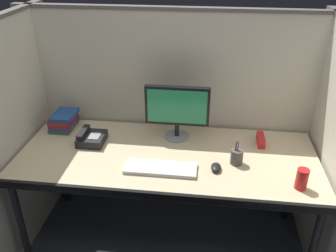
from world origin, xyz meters
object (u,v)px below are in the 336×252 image
desk_phone (91,138)px  soda_can (302,179)px  computer_mouse (216,167)px  book_stack (64,121)px  desk (167,162)px  keyboard_main (161,168)px  red_stapler (261,140)px  monitor_center (177,109)px  pen_cup (237,157)px

desk_phone → soda_can: bearing=-14.3°
computer_mouse → book_stack: book_stack is taller
desk → soda_can: size_ratio=15.57×
desk_phone → book_stack: bearing=145.7°
keyboard_main → red_stapler: 0.73m
keyboard_main → soda_can: 0.80m
keyboard_main → red_stapler: size_ratio=2.87×
monitor_center → book_stack: 0.84m
desk_phone → keyboard_main: bearing=-26.7°
book_stack → soda_can: bearing=-18.0°
pen_cup → red_stapler: bearing=56.7°
keyboard_main → book_stack: size_ratio=1.99×
computer_mouse → red_stapler: size_ratio=0.64×
computer_mouse → desk_phone: size_ratio=0.51×
monitor_center → desk_phone: size_ratio=2.26×
red_stapler → pen_cup: bearing=-123.3°
desk → book_stack: (-0.78, 0.27, 0.11)m
book_stack → red_stapler: bearing=-1.9°
computer_mouse → pen_cup: bearing=34.3°
red_stapler → pen_cup: (-0.17, -0.26, 0.02)m
soda_can → desk_phone: bearing=165.7°
desk → keyboard_main: size_ratio=4.42×
desk → soda_can: bearing=-16.7°
keyboard_main → pen_cup: bearing=15.4°
monitor_center → desk_phone: monitor_center is taller
desk → keyboard_main: 0.17m
red_stapler → pen_cup: size_ratio=0.97×
red_stapler → desk: bearing=-159.4°
red_stapler → computer_mouse: bearing=-130.5°
monitor_center → computer_mouse: monitor_center is taller
desk → book_stack: book_stack is taller
monitor_center → red_stapler: bearing=-1.3°
pen_cup → monitor_center: bearing=145.3°
book_stack → red_stapler: (1.39, -0.05, -0.03)m
computer_mouse → pen_cup: pen_cup is taller
monitor_center → red_stapler: size_ratio=2.87×
computer_mouse → pen_cup: (0.12, 0.08, 0.03)m
soda_can → keyboard_main: bearing=174.6°
book_stack → red_stapler: 1.39m
red_stapler → soda_can: bearing=-69.7°
desk_phone → red_stapler: bearing=6.5°
keyboard_main → pen_cup: pen_cup is taller
book_stack → computer_mouse: bearing=-19.6°
keyboard_main → computer_mouse: size_ratio=4.48×
monitor_center → pen_cup: size_ratio=2.78×
computer_mouse → red_stapler: (0.29, 0.34, 0.01)m
book_stack → soda_can: (1.56, -0.51, 0.00)m
monitor_center → desk_phone: 0.61m
desk → book_stack: bearing=160.8°
keyboard_main → red_stapler: red_stapler is taller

